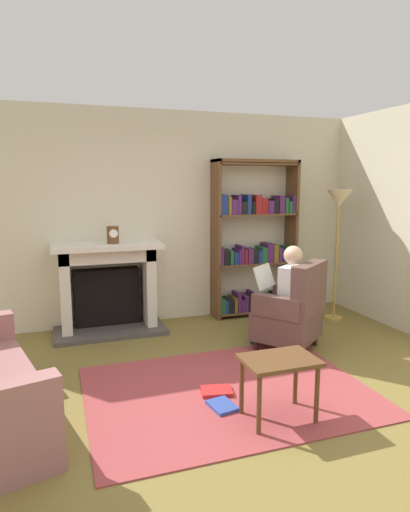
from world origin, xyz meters
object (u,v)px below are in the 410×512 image
object	(u,v)px
seated_reader	(283,292)
side_table	(279,368)
bookshelf	(254,243)
armchair_reading	(293,312)
mantel_clock	(113,235)
fireplace	(108,284)
floor_lamp	(339,210)

from	to	relation	value
seated_reader	side_table	distance (m)	1.55
seated_reader	bookshelf	bearing A→B (deg)	-138.38
bookshelf	armchair_reading	size ratio (longest dim) A/B	2.16
bookshelf	seated_reader	bearing A→B (deg)	-100.72
side_table	armchair_reading	bearing A→B (deg)	56.04
mantel_clock	fireplace	bearing A→B (deg)	125.49
fireplace	seated_reader	xyz separation A→B (m)	(1.74, -1.21, 0.04)
bookshelf	side_table	distance (m)	2.82
bookshelf	armchair_reading	world-z (taller)	bookshelf
seated_reader	side_table	bearing A→B (deg)	22.54
bookshelf	side_table	xyz separation A→B (m)	(-1.00, -2.58, -0.59)
side_table	bookshelf	bearing A→B (deg)	68.83
fireplace	armchair_reading	bearing A→B (deg)	-35.72
armchair_reading	fireplace	bearing A→B (deg)	-73.39
bookshelf	side_table	bearing A→B (deg)	-111.17
mantel_clock	side_table	bearing A→B (deg)	-69.66
seated_reader	floor_lamp	xyz separation A→B (m)	(1.15, 0.68, 0.83)
mantel_clock	floor_lamp	bearing A→B (deg)	-8.66
floor_lamp	armchair_reading	bearing A→B (deg)	-144.40
fireplace	bookshelf	world-z (taller)	bookshelf
fireplace	armchair_reading	xyz separation A→B (m)	(1.81, -1.30, -0.15)
seated_reader	floor_lamp	bearing A→B (deg)	172.89
armchair_reading	seated_reader	distance (m)	0.23
fireplace	floor_lamp	bearing A→B (deg)	-10.36
side_table	floor_lamp	xyz separation A→B (m)	(1.91, 2.01, 1.04)
armchair_reading	side_table	distance (m)	1.49
mantel_clock	bookshelf	size ratio (longest dim) A/B	0.10
fireplace	mantel_clock	bearing A→B (deg)	-54.51
side_table	floor_lamp	distance (m)	2.96
bookshelf	armchair_reading	bearing A→B (deg)	-96.98
seated_reader	floor_lamp	world-z (taller)	floor_lamp
bookshelf	fireplace	bearing A→B (deg)	-178.93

